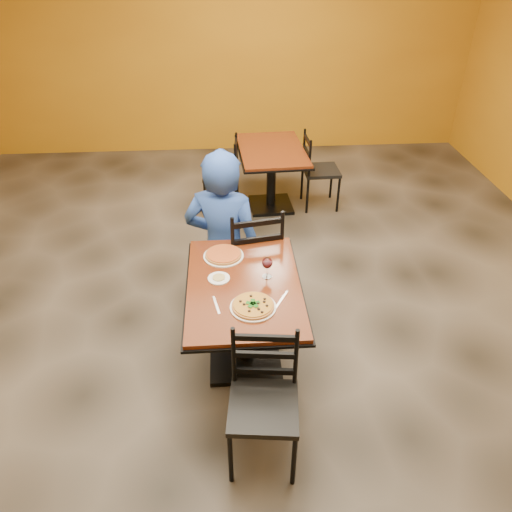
{
  "coord_description": "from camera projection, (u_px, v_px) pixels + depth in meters",
  "views": [
    {
      "loc": [
        -0.1,
        -3.25,
        2.84
      ],
      "look_at": [
        0.1,
        -0.3,
        0.85
      ],
      "focal_mm": 34.1,
      "sensor_mm": 36.0,
      "label": 1
    }
  ],
  "objects": [
    {
      "name": "fork",
      "position": [
        216.0,
        305.0,
        3.26
      ],
      "size": [
        0.05,
        0.19,
        0.0
      ],
      "primitive_type": "cube",
      "rotation": [
        0.0,
        0.0,
        0.21
      ],
      "color": "silver",
      "rests_on": "table_main"
    },
    {
      "name": "chair_second_right",
      "position": [
        321.0,
        171.0,
        5.78
      ],
      "size": [
        0.42,
        0.42,
        0.91
      ],
      "primitive_type": null,
      "rotation": [
        0.0,
        0.0,
        1.6
      ],
      "color": "black",
      "rests_on": "floor"
    },
    {
      "name": "plate_far",
      "position": [
        224.0,
        256.0,
        3.74
      ],
      "size": [
        0.31,
        0.31,
        0.01
      ],
      "primitive_type": "cylinder",
      "color": "white",
      "rests_on": "table_main"
    },
    {
      "name": "pizza_far",
      "position": [
        223.0,
        254.0,
        3.73
      ],
      "size": [
        0.28,
        0.28,
        0.02
      ],
      "primitive_type": "cylinder",
      "color": "orange",
      "rests_on": "plate_far"
    },
    {
      "name": "knife",
      "position": [
        281.0,
        300.0,
        3.3
      ],
      "size": [
        0.12,
        0.19,
        0.0
      ],
      "primitive_type": "cube",
      "rotation": [
        0.0,
        0.0,
        -0.52
      ],
      "color": "silver",
      "rests_on": "table_main"
    },
    {
      "name": "dip",
      "position": [
        219.0,
        277.0,
        3.49
      ],
      "size": [
        0.09,
        0.09,
        0.01
      ],
      "primitive_type": "cylinder",
      "color": "#A78F51",
      "rests_on": "side_plate"
    },
    {
      "name": "diner",
      "position": [
        223.0,
        228.0,
        4.17
      ],
      "size": [
        0.78,
        0.61,
        1.43
      ],
      "primitive_type": "imported",
      "rotation": [
        0.0,
        0.0,
        2.88
      ],
      "color": "#1C349B",
      "rests_on": "floor"
    },
    {
      "name": "chair_main_far",
      "position": [
        252.0,
        254.0,
        4.22
      ],
      "size": [
        0.53,
        0.53,
        1.0
      ],
      "primitive_type": null,
      "rotation": [
        0.0,
        0.0,
        3.32
      ],
      "color": "black",
      "rests_on": "floor"
    },
    {
      "name": "chair_main_near",
      "position": [
        263.0,
        408.0,
        2.91
      ],
      "size": [
        0.46,
        0.46,
        0.92
      ],
      "primitive_type": null,
      "rotation": [
        0.0,
        0.0,
        -0.11
      ],
      "color": "black",
      "rests_on": "floor"
    },
    {
      "name": "wine_glass",
      "position": [
        267.0,
        267.0,
        3.47
      ],
      "size": [
        0.08,
        0.08,
        0.18
      ],
      "primitive_type": null,
      "color": "white",
      "rests_on": "table_main"
    },
    {
      "name": "chair_second_left",
      "position": [
        221.0,
        175.0,
        5.72
      ],
      "size": [
        0.43,
        0.43,
        0.89
      ],
      "primitive_type": null,
      "rotation": [
        0.0,
        0.0,
        -1.65
      ],
      "color": "black",
      "rests_on": "floor"
    },
    {
      "name": "pizza_main",
      "position": [
        253.0,
        305.0,
        3.22
      ],
      "size": [
        0.28,
        0.28,
        0.02
      ],
      "primitive_type": "cylinder",
      "color": "maroon",
      "rests_on": "plate_main"
    },
    {
      "name": "floor",
      "position": [
        242.0,
        317.0,
        4.29
      ],
      "size": [
        7.0,
        8.0,
        0.01
      ],
      "primitive_type": "cube",
      "color": "black",
      "rests_on": "ground"
    },
    {
      "name": "plate_main",
      "position": [
        253.0,
        307.0,
        3.23
      ],
      "size": [
        0.31,
        0.31,
        0.01
      ],
      "primitive_type": "cylinder",
      "color": "white",
      "rests_on": "table_main"
    },
    {
      "name": "table_main",
      "position": [
        244.0,
        305.0,
        3.56
      ],
      "size": [
        0.83,
        1.23,
        0.75
      ],
      "color": "#642A0F",
      "rests_on": "floor"
    },
    {
      "name": "table_second",
      "position": [
        271.0,
        165.0,
        5.69
      ],
      "size": [
        0.83,
        1.17,
        0.75
      ],
      "rotation": [
        0.0,
        0.0,
        0.05
      ],
      "color": "#642A0F",
      "rests_on": "floor"
    },
    {
      "name": "side_plate",
      "position": [
        219.0,
        278.0,
        3.5
      ],
      "size": [
        0.16,
        0.16,
        0.01
      ],
      "primitive_type": "cylinder",
      "color": "white",
      "rests_on": "table_main"
    },
    {
      "name": "wall_back",
      "position": [
        227.0,
        46.0,
        6.76
      ],
      "size": [
        7.0,
        0.01,
        3.0
      ],
      "primitive_type": "cube",
      "color": "#B67914",
      "rests_on": "ground"
    }
  ]
}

